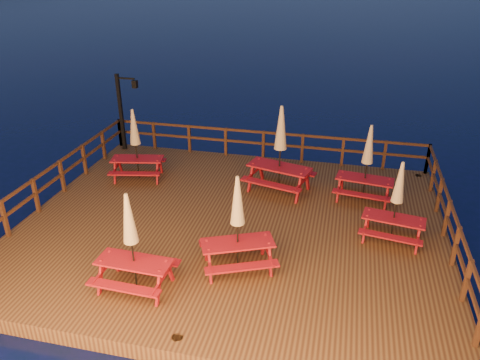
{
  "coord_description": "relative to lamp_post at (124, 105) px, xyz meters",
  "views": [
    {
      "loc": [
        2.88,
        -11.27,
        7.45
      ],
      "look_at": [
        0.09,
        0.6,
        1.51
      ],
      "focal_mm": 35.0,
      "sensor_mm": 36.0,
      "label": 1
    }
  ],
  "objects": [
    {
      "name": "deck",
      "position": [
        5.39,
        -4.55,
        -2.0
      ],
      "size": [
        12.0,
        10.0,
        0.4
      ],
      "primitive_type": "cube",
      "color": "#402414",
      "rests_on": "ground"
    },
    {
      "name": "lamp_post",
      "position": [
        0.0,
        0.0,
        0.0
      ],
      "size": [
        0.85,
        0.18,
        3.0
      ],
      "color": "black",
      "rests_on": "deck"
    },
    {
      "name": "railing",
      "position": [
        5.39,
        -2.77,
        -1.03
      ],
      "size": [
        11.8,
        9.75,
        1.1
      ],
      "color": "#351D11",
      "rests_on": "deck"
    },
    {
      "name": "picnic_table_1",
      "position": [
        9.81,
        -4.42,
        -0.59
      ],
      "size": [
        1.81,
        1.57,
        2.31
      ],
      "rotation": [
        0.0,
        0.0,
        -0.16
      ],
      "color": "maroon",
      "rests_on": "deck"
    },
    {
      "name": "deck_piles",
      "position": [
        5.39,
        -4.55,
        -2.5
      ],
      "size": [
        11.44,
        9.44,
        1.4
      ],
      "color": "#351D11",
      "rests_on": "ground"
    },
    {
      "name": "picnic_table_5",
      "position": [
        6.05,
        -6.6,
        -0.49
      ],
      "size": [
        2.19,
        2.03,
        2.51
      ],
      "rotation": [
        0.0,
        0.0,
        0.42
      ],
      "color": "maroon",
      "rests_on": "deck"
    },
    {
      "name": "picnic_table_0",
      "position": [
        6.38,
        -2.19,
        -0.3
      ],
      "size": [
        2.37,
        2.11,
        2.88
      ],
      "rotation": [
        0.0,
        0.0,
        -0.26
      ],
      "color": "maroon",
      "rests_on": "deck"
    },
    {
      "name": "picnic_table_4",
      "position": [
        3.92,
        -7.86,
        -0.51
      ],
      "size": [
        1.78,
        1.48,
        2.47
      ],
      "rotation": [
        0.0,
        0.0,
        -0.04
      ],
      "color": "maroon",
      "rests_on": "deck"
    },
    {
      "name": "ground",
      "position": [
        5.39,
        -4.55,
        -2.2
      ],
      "size": [
        500.0,
        500.0,
        0.0
      ],
      "primitive_type": "plane",
      "color": "black",
      "rests_on": "ground"
    },
    {
      "name": "picnic_table_3",
      "position": [
        9.07,
        -2.21,
        -0.51
      ],
      "size": [
        1.92,
        1.66,
        2.48
      ],
      "rotation": [
        0.0,
        0.0,
        -0.14
      ],
      "color": "maroon",
      "rests_on": "deck"
    },
    {
      "name": "picnic_table_2",
      "position": [
        1.51,
        -2.37,
        -0.51
      ],
      "size": [
        1.98,
        1.74,
        2.47
      ],
      "rotation": [
        0.0,
        0.0,
        0.2
      ],
      "color": "maroon",
      "rests_on": "deck"
    }
  ]
}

